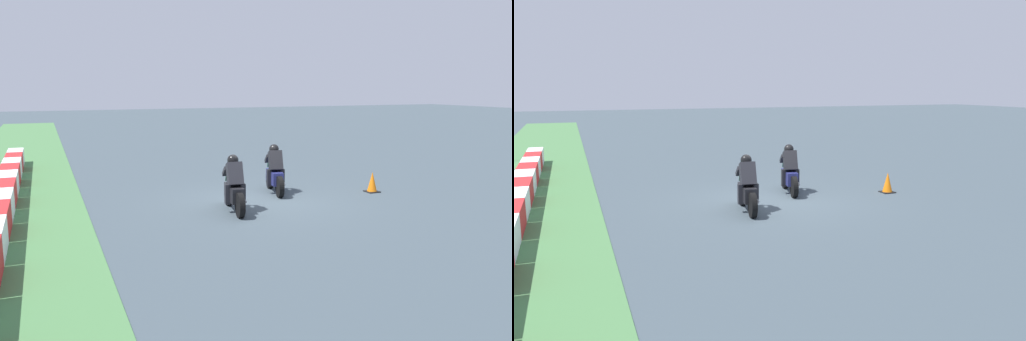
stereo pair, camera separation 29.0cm
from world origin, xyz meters
TOP-DOWN VIEW (x-y plane):
  - ground_plane at (0.00, 0.00)m, footprint 120.00×120.00m
  - grass_verge at (0.00, 6.73)m, footprint 72.00×4.06m
  - rider_lane_a at (0.91, -0.90)m, footprint 2.02×0.63m
  - rider_lane_b at (-0.82, 1.09)m, footprint 2.04×0.59m
  - traffic_cone at (-0.18, -3.77)m, footprint 0.40×0.40m

SIDE VIEW (x-z plane):
  - ground_plane at x=0.00m, z-range 0.00..0.00m
  - grass_verge at x=0.00m, z-range 0.00..0.02m
  - traffic_cone at x=-0.18m, z-range -0.02..0.61m
  - rider_lane_a at x=0.91m, z-range -0.13..1.38m
  - rider_lane_b at x=-0.82m, z-range -0.13..1.38m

